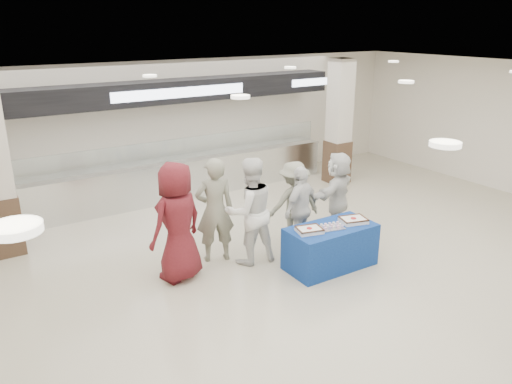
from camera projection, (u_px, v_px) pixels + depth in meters
ground at (323, 289)px, 7.96m from camera, size 14.00×14.00×0.00m
serving_line at (178, 150)px, 11.87m from camera, size 8.70×0.85×2.80m
column_right at (339, 125)px, 12.86m from camera, size 0.55×0.55×3.20m
display_table at (330, 247)px, 8.59m from camera, size 1.56×0.80×0.75m
sheet_cake_left at (309, 230)px, 8.24m from camera, size 0.47×0.41×0.09m
sheet_cake_right at (353, 220)px, 8.64m from camera, size 0.51×0.44×0.09m
cupcake_tray at (332, 226)px, 8.41m from camera, size 0.44×0.37×0.06m
civilian_maroon at (177, 222)px, 8.01m from camera, size 1.12×0.89×1.99m
soldier_a at (215, 210)px, 8.68m from camera, size 0.78×0.62×1.88m
chef_tall at (250, 211)px, 8.60m from camera, size 1.00×0.81×1.91m
chef_short at (301, 208)px, 9.17m from camera, size 1.01×0.67×1.60m
soldier_b at (294, 203)px, 9.41m from camera, size 1.14×0.81×1.61m
civilian_white at (337, 192)px, 9.95m from camera, size 1.59×1.08×1.65m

